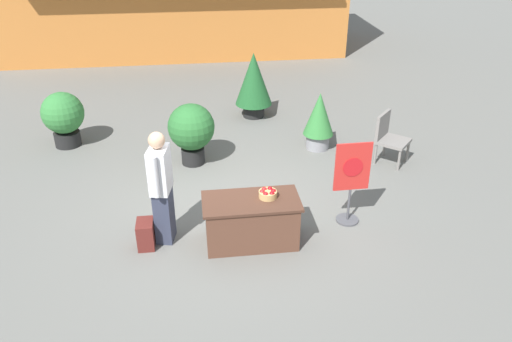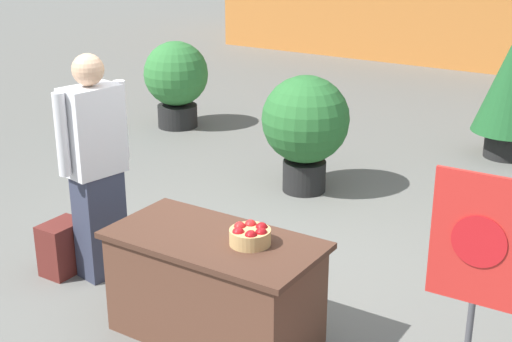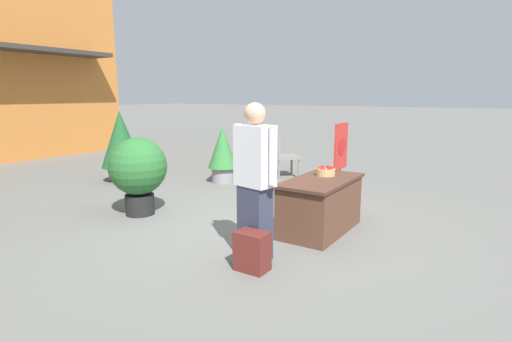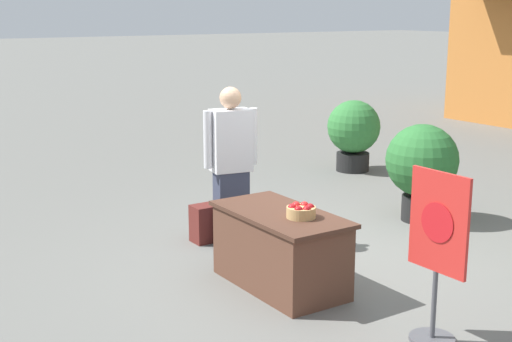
# 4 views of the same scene
# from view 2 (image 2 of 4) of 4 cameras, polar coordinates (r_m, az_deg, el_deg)

# --- Properties ---
(ground_plane) EXTENTS (120.00, 120.00, 0.00)m
(ground_plane) POSITION_cam_2_polar(r_m,az_deg,el_deg) (5.67, -0.80, -8.40)
(ground_plane) COLOR slate
(display_table) EXTENTS (1.41, 0.72, 0.73)m
(display_table) POSITION_cam_2_polar(r_m,az_deg,el_deg) (4.77, -3.31, -9.25)
(display_table) COLOR brown
(display_table) RESTS_ON ground_plane
(apple_basket) EXTENTS (0.26, 0.26, 0.13)m
(apple_basket) POSITION_cam_2_polar(r_m,az_deg,el_deg) (4.49, -0.47, -5.14)
(apple_basket) COLOR tan
(apple_basket) RESTS_ON display_table
(person_visitor) EXTENTS (0.33, 0.60, 1.75)m
(person_visitor) POSITION_cam_2_polar(r_m,az_deg,el_deg) (5.48, -12.70, 0.36)
(person_visitor) COLOR #33384C
(person_visitor) RESTS_ON ground_plane
(backpack) EXTENTS (0.24, 0.34, 0.42)m
(backpack) POSITION_cam_2_polar(r_m,az_deg,el_deg) (5.84, -15.18, -5.94)
(backpack) COLOR maroon
(backpack) RESTS_ON ground_plane
(poster_board) EXTENTS (0.56, 0.36, 1.36)m
(poster_board) POSITION_cam_2_polar(r_m,az_deg,el_deg) (4.27, 17.14, -8.17)
(poster_board) COLOR #4C4C51
(poster_board) RESTS_ON ground_plane
(potted_plant_far_left) EXTENTS (0.88, 0.88, 1.20)m
(potted_plant_far_left) POSITION_cam_2_polar(r_m,az_deg,el_deg) (7.14, 3.98, 3.76)
(potted_plant_far_left) COLOR black
(potted_plant_far_left) RESTS_ON ground_plane
(potted_plant_near_left) EXTENTS (0.85, 0.85, 1.14)m
(potted_plant_near_left) POSITION_cam_2_polar(r_m,az_deg,el_deg) (9.47, -6.40, 7.35)
(potted_plant_near_left) COLOR black
(potted_plant_near_left) RESTS_ON ground_plane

